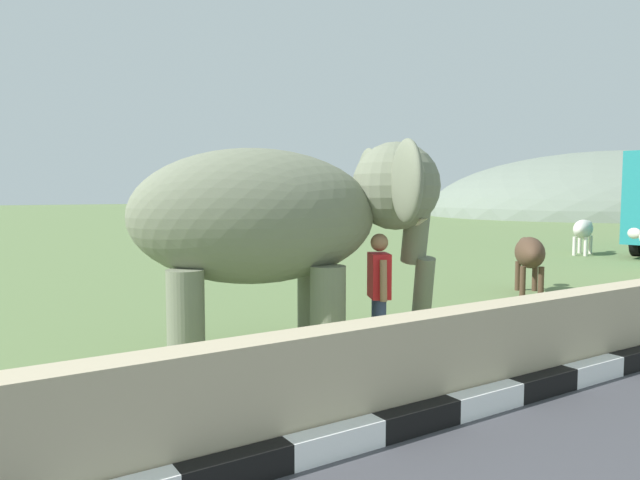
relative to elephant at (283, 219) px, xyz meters
The scene contains 6 objects.
barrier_parapet 2.68m from the elephant, 89.00° to the right, with size 28.00×0.36×1.00m, color tan.
elephant is the anchor object (origin of this frame).
person_handler 1.54m from the elephant, 28.29° to the right, with size 0.39×0.62×1.66m.
cow_near 7.18m from the elephant, 13.23° to the left, with size 1.63×1.63×1.23m.
cow_far 16.28m from the elephant, 20.92° to the left, with size 1.90×1.14×1.23m.
hill_east 59.31m from the elephant, 26.53° to the left, with size 42.07×33.66×12.36m.
Camera 1 is at (-1.64, 0.16, 2.19)m, focal length 32.99 mm.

